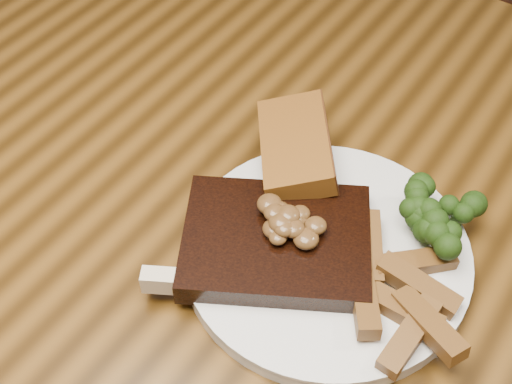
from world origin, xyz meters
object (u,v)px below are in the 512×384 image
plate (326,255)px  potato_wedges (389,294)px  garlic_bread (295,161)px  steak (276,242)px  dining_table (262,263)px

plate → potato_wedges: (0.07, -0.02, 0.02)m
plate → potato_wedges: size_ratio=2.71×
garlic_bread → potato_wedges: bearing=23.2°
garlic_bread → steak: bearing=-14.3°
plate → potato_wedges: bearing=-13.2°
steak → garlic_bread: bearing=83.2°
garlic_bread → potato_wedges: size_ratio=1.23×
plate → garlic_bread: garlic_bread is taller
dining_table → steak: size_ratio=9.84×
plate → garlic_bread: (-0.08, 0.07, 0.02)m
potato_wedges → steak: bearing=-175.4°
plate → dining_table: bearing=167.1°
steak → potato_wedges: same height
plate → garlic_bread: bearing=138.9°
potato_wedges → garlic_bread: bearing=150.3°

